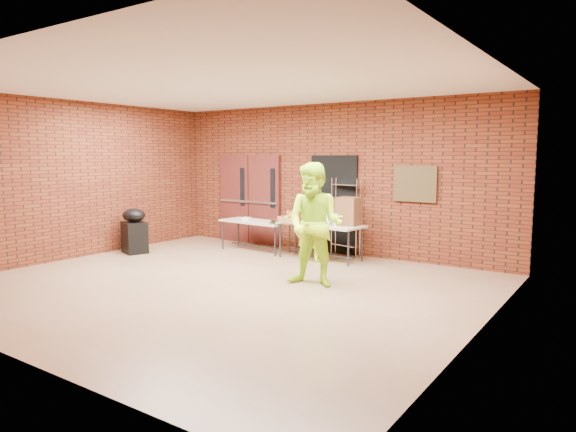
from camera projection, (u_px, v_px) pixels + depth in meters
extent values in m
cube|color=#8E6E4D|center=(223.00, 286.00, 8.33)|extent=(8.00, 7.00, 0.04)
cube|color=silver|center=(220.00, 82.00, 7.95)|extent=(8.00, 7.00, 0.04)
cube|color=maroon|center=(331.00, 179.00, 11.03)|extent=(8.00, 0.04, 3.20)
cube|color=maroon|center=(73.00, 180.00, 10.39)|extent=(0.04, 7.00, 3.20)
cube|color=maroon|center=(485.00, 199.00, 5.89)|extent=(0.04, 7.00, 3.20)
cube|color=#4D1A16|center=(235.00, 199.00, 12.51)|extent=(0.88, 0.08, 2.10)
cube|color=#4D1A16|center=(264.00, 200.00, 12.01)|extent=(0.88, 0.08, 2.10)
cube|color=black|center=(242.00, 187.00, 12.28)|extent=(0.12, 0.02, 0.90)
cube|color=black|center=(273.00, 188.00, 11.77)|extent=(0.12, 0.02, 0.90)
cube|color=silver|center=(248.00, 202.00, 12.21)|extent=(1.70, 0.04, 0.05)
cube|color=black|center=(334.00, 204.00, 10.99)|extent=(1.10, 0.06, 2.10)
cube|color=#403119|center=(415.00, 184.00, 9.91)|extent=(0.85, 0.04, 0.70)
cube|color=tan|center=(256.00, 222.00, 11.26)|extent=(1.67, 0.79, 0.04)
cube|color=#2F2F35|center=(256.00, 246.00, 11.32)|extent=(1.44, 0.14, 0.03)
cylinder|color=#2F2F35|center=(238.00, 232.00, 11.92)|extent=(0.03, 0.03, 0.63)
cylinder|color=#2F2F35|center=(290.00, 238.00, 11.11)|extent=(0.03, 0.03, 0.63)
cylinder|color=#2F2F35|center=(223.00, 235.00, 11.48)|extent=(0.03, 0.03, 0.63)
cylinder|color=#2F2F35|center=(275.00, 241.00, 10.67)|extent=(0.03, 0.03, 0.63)
cube|color=tan|center=(321.00, 225.00, 10.33)|extent=(1.85, 0.93, 0.04)
cube|color=#2F2F35|center=(320.00, 253.00, 10.40)|extent=(1.57, 0.22, 0.03)
cylinder|color=#2F2F35|center=(296.00, 237.00, 11.06)|extent=(0.04, 0.04, 0.69)
cylinder|color=#2F2F35|center=(362.00, 244.00, 10.17)|extent=(0.04, 0.04, 0.69)
cylinder|color=#2F2F35|center=(280.00, 241.00, 10.57)|extent=(0.04, 0.04, 0.69)
cylinder|color=#2F2F35|center=(348.00, 249.00, 9.69)|extent=(0.04, 0.04, 0.69)
cube|color=#AC7545|center=(290.00, 220.00, 10.73)|extent=(0.41, 0.32, 0.06)
cube|color=#AC7545|center=(311.00, 220.00, 10.55)|extent=(0.45, 0.35, 0.07)
cube|color=#AC7545|center=(293.00, 221.00, 10.49)|extent=(0.45, 0.35, 0.07)
cylinder|color=#174B14|center=(279.00, 223.00, 10.79)|extent=(0.42, 0.42, 0.02)
cube|color=silver|center=(246.00, 219.00, 11.38)|extent=(0.19, 0.12, 0.06)
cube|color=brown|center=(349.00, 211.00, 10.05)|extent=(0.42, 0.38, 0.55)
cylinder|color=silver|center=(328.00, 219.00, 10.06)|extent=(0.08, 0.08, 0.25)
cylinder|color=silver|center=(336.00, 220.00, 9.96)|extent=(0.08, 0.08, 0.24)
cylinder|color=silver|center=(334.00, 219.00, 10.12)|extent=(0.08, 0.08, 0.23)
cube|color=black|center=(135.00, 237.00, 11.05)|extent=(0.65, 0.59, 0.68)
ellipsoid|color=black|center=(134.00, 215.00, 11.00)|extent=(0.64, 0.60, 0.29)
imported|color=#B7F51B|center=(309.00, 220.00, 10.12)|extent=(0.68, 0.52, 1.65)
imported|color=#B7F51B|center=(315.00, 225.00, 8.20)|extent=(1.07, 0.89, 1.99)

